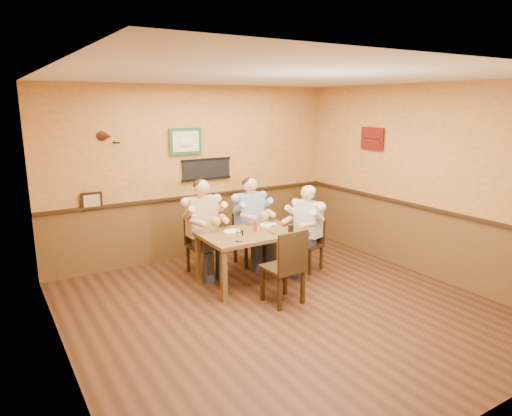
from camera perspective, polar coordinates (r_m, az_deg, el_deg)
The scene contains 17 objects.
room at distance 5.57m, azimuth 3.75°, elevation 4.42°, with size 5.02×5.03×2.81m.
dining_table at distance 6.42m, azimuth -0.62°, elevation -3.81°, with size 1.40×0.90×0.75m.
chair_back_left at distance 6.88m, azimuth -6.69°, elevation -4.54°, with size 0.42×0.42×0.90m, color #322110, non-canonical shape.
chair_back_right at distance 7.24m, azimuth -0.84°, elevation -3.65°, with size 0.41×0.41×0.88m, color #322110, non-canonical shape.
chair_right_end at distance 7.02m, azimuth 6.45°, elevation -4.49°, with size 0.38×0.38×0.83m, color #322110, non-canonical shape.
chair_near_side at distance 5.85m, azimuth 3.37°, elevation -7.23°, with size 0.46×0.46×0.99m, color #322110, non-canonical shape.
diner_tan_shirt at distance 6.82m, azimuth -6.73°, elevation -2.99°, with size 0.60×0.60×1.29m, color beige, non-canonical shape.
diner_blue_polo at distance 7.19m, azimuth -0.84°, elevation -2.21°, with size 0.58×0.58×1.26m, color #8BA7D0, non-canonical shape.
diner_white_elder at distance 6.97m, azimuth 6.48°, elevation -3.10°, with size 0.55×0.55×1.18m, color silver, non-canonical shape.
water_glass_left at distance 5.95m, azimuth -2.21°, elevation -3.64°, with size 0.08×0.08×0.12m, color white.
water_glass_mid at distance 6.31m, azimuth 2.19°, elevation -2.74°, with size 0.07×0.07×0.11m, color white.
cola_tumbler at distance 6.40m, azimuth 4.38°, elevation -2.55°, with size 0.08×0.08×0.10m, color black.
hot_sauce_bottle at distance 6.42m, azimuth -0.07°, elevation -2.11°, with size 0.04×0.04×0.18m, color #B33313.
salt_shaker at distance 6.27m, azimuth -2.44°, elevation -2.98°, with size 0.03×0.03×0.08m, color white.
pepper_shaker at distance 6.22m, azimuth -1.76°, elevation -3.11°, with size 0.03×0.03×0.08m, color black.
plate_far_left at distance 6.41m, azimuth -3.04°, elevation -2.93°, with size 0.24×0.24×0.02m, color white.
plate_far_right at distance 6.74m, azimuth 1.55°, elevation -2.10°, with size 0.26×0.26×0.02m, color silver.
Camera 1 is at (-3.05, -4.32, 2.51)m, focal length 32.00 mm.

